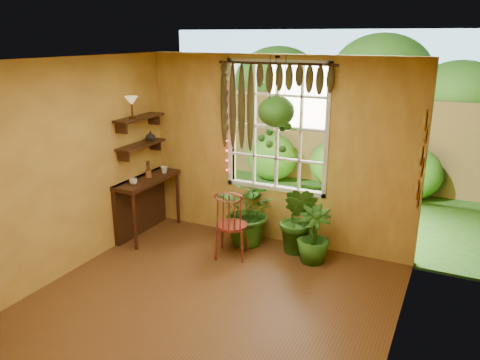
% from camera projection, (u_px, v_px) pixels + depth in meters
% --- Properties ---
extents(floor, '(4.50, 4.50, 0.00)m').
position_uv_depth(floor, '(197.00, 315.00, 5.13)').
color(floor, brown).
rests_on(floor, ground).
extents(ceiling, '(4.50, 4.50, 0.00)m').
position_uv_depth(ceiling, '(189.00, 62.00, 4.33)').
color(ceiling, silver).
rests_on(ceiling, wall_back).
extents(wall_back, '(4.00, 0.00, 4.00)m').
position_uv_depth(wall_back, '(276.00, 152.00, 6.66)').
color(wall_back, gold).
rests_on(wall_back, floor).
extents(wall_left, '(0.00, 4.50, 4.50)m').
position_uv_depth(wall_left, '(50.00, 175.00, 5.57)').
color(wall_left, gold).
rests_on(wall_left, floor).
extents(wall_right, '(0.00, 4.50, 4.50)m').
position_uv_depth(wall_right, '(399.00, 235.00, 3.89)').
color(wall_right, gold).
rests_on(wall_right, floor).
extents(window, '(1.52, 0.10, 1.86)m').
position_uv_depth(window, '(277.00, 127.00, 6.59)').
color(window, white).
rests_on(window, wall_back).
extents(valance_vine, '(1.70, 0.12, 1.10)m').
position_uv_depth(valance_vine, '(269.00, 86.00, 6.35)').
color(valance_vine, '#361B0E').
rests_on(valance_vine, window).
extents(string_lights, '(0.03, 0.03, 1.54)m').
position_uv_depth(string_lights, '(227.00, 121.00, 6.81)').
color(string_lights, '#FF2633').
rests_on(string_lights, window).
extents(wall_plates, '(0.04, 0.32, 1.10)m').
position_uv_depth(wall_plates, '(421.00, 161.00, 5.38)').
color(wall_plates, '#FFEAD0').
rests_on(wall_plates, wall_right).
extents(counter_ledge, '(0.40, 1.20, 0.90)m').
position_uv_depth(counter_ledge, '(143.00, 199.00, 7.14)').
color(counter_ledge, '#361B0E').
rests_on(counter_ledge, floor).
extents(shelf_lower, '(0.25, 0.90, 0.04)m').
position_uv_depth(shelf_lower, '(141.00, 145.00, 6.87)').
color(shelf_lower, '#361B0E').
rests_on(shelf_lower, wall_left).
extents(shelf_upper, '(0.25, 0.90, 0.04)m').
position_uv_depth(shelf_upper, '(139.00, 118.00, 6.76)').
color(shelf_upper, '#361B0E').
rests_on(shelf_upper, wall_left).
extents(backyard, '(14.00, 10.00, 12.00)m').
position_uv_depth(backyard, '(362.00, 112.00, 10.55)').
color(backyard, '#255919').
rests_on(backyard, ground).
extents(windsor_chair, '(0.52, 0.54, 1.14)m').
position_uv_depth(windsor_chair, '(231.00, 234.00, 6.41)').
color(windsor_chair, maroon).
rests_on(windsor_chair, floor).
extents(potted_plant_left, '(0.92, 0.80, 1.01)m').
position_uv_depth(potted_plant_left, '(250.00, 212.00, 6.75)').
color(potted_plant_left, '#225316').
rests_on(potted_plant_left, floor).
extents(potted_plant_mid, '(0.66, 0.59, 1.01)m').
position_uv_depth(potted_plant_mid, '(299.00, 220.00, 6.45)').
color(potted_plant_mid, '#225316').
rests_on(potted_plant_mid, floor).
extents(potted_plant_right, '(0.57, 0.57, 0.79)m').
position_uv_depth(potted_plant_right, '(314.00, 235.00, 6.23)').
color(potted_plant_right, '#225316').
rests_on(potted_plant_right, floor).
extents(hanging_basket, '(0.48, 0.48, 1.25)m').
position_uv_depth(hanging_basket, '(276.00, 114.00, 6.12)').
color(hanging_basket, black).
rests_on(hanging_basket, ceiling).
extents(cup_a, '(0.13, 0.13, 0.09)m').
position_uv_depth(cup_a, '(133.00, 181.00, 6.67)').
color(cup_a, silver).
rests_on(cup_a, counter_ledge).
extents(cup_b, '(0.14, 0.14, 0.10)m').
position_uv_depth(cup_b, '(164.00, 170.00, 7.23)').
color(cup_b, beige).
rests_on(cup_b, counter_ledge).
extents(brush_jar, '(0.09, 0.09, 0.33)m').
position_uv_depth(brush_jar, '(148.00, 169.00, 6.98)').
color(brush_jar, brown).
rests_on(brush_jar, counter_ledge).
extents(shelf_vase, '(0.17, 0.17, 0.15)m').
position_uv_depth(shelf_vase, '(150.00, 136.00, 7.04)').
color(shelf_vase, '#B2AD99').
rests_on(shelf_vase, shelf_lower).
extents(tiffany_lamp, '(0.19, 0.19, 0.31)m').
position_uv_depth(tiffany_lamp, '(132.00, 102.00, 6.53)').
color(tiffany_lamp, '#512F17').
rests_on(tiffany_lamp, shelf_upper).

